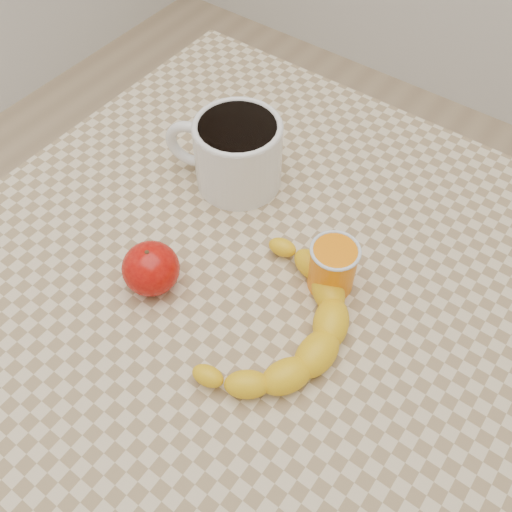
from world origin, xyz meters
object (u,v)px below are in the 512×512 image
Objects in this scene: orange_juice_glass at (333,267)px; banana at (277,322)px; coffee_mug at (236,151)px; apple at (151,268)px; table at (256,300)px.

orange_juice_glass is 0.27× the size of banana.
coffee_mug is at bearing 159.70° from orange_juice_glass.
orange_juice_glass is at bearing 36.23° from apple.
table is at bearing -161.07° from orange_juice_glass.
apple is at bearing -82.35° from coffee_mug.
table is 0.16m from orange_juice_glass.
coffee_mug is (-0.12, 0.11, 0.14)m from table.
coffee_mug is 2.57× the size of orange_juice_glass.
table is 10.94× the size of apple.
coffee_mug is 0.26m from banana.
coffee_mug is 0.21m from apple.
coffee_mug is at bearing 136.58° from table.
coffee_mug is at bearing 137.61° from banana.
table is 0.18m from apple.
coffee_mug is at bearing 97.65° from apple.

